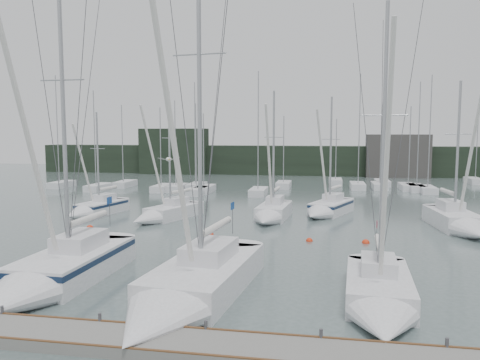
# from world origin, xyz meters

# --- Properties ---
(ground) EXTENTS (160.00, 160.00, 0.00)m
(ground) POSITION_xyz_m (0.00, 0.00, 0.00)
(ground) COLOR #4D5D5B
(ground) RESTS_ON ground
(dock) EXTENTS (24.00, 2.00, 0.40)m
(dock) POSITION_xyz_m (0.00, -5.00, 0.20)
(dock) COLOR slate
(dock) RESTS_ON ground
(far_treeline) EXTENTS (90.00, 4.00, 5.00)m
(far_treeline) POSITION_xyz_m (0.00, 62.00, 2.50)
(far_treeline) COLOR black
(far_treeline) RESTS_ON ground
(far_building_left) EXTENTS (12.00, 3.00, 8.00)m
(far_building_left) POSITION_xyz_m (-20.00, 60.00, 4.00)
(far_building_left) COLOR black
(far_building_left) RESTS_ON ground
(far_building_right) EXTENTS (10.00, 3.00, 7.00)m
(far_building_right) POSITION_xyz_m (18.00, 60.00, 3.50)
(far_building_right) COLOR #3F3C3A
(far_building_right) RESTS_ON ground
(mast_forest) EXTENTS (57.66, 22.96, 14.79)m
(mast_forest) POSITION_xyz_m (1.53, 40.00, 0.48)
(mast_forest) COLOR silver
(mast_forest) RESTS_ON ground
(sailboat_near_left) EXTENTS (3.48, 11.05, 16.52)m
(sailboat_near_left) POSITION_xyz_m (-6.37, -0.14, 0.67)
(sailboat_near_left) COLOR silver
(sailboat_near_left) RESTS_ON ground
(sailboat_near_center) EXTENTS (4.80, 12.05, 18.15)m
(sailboat_near_center) POSITION_xyz_m (0.38, -1.35, 0.62)
(sailboat_near_center) COLOR silver
(sailboat_near_center) RESTS_ON ground
(sailboat_near_right) EXTENTS (3.28, 8.87, 13.56)m
(sailboat_near_right) POSITION_xyz_m (8.35, -0.48, 0.51)
(sailboat_near_right) COLOR silver
(sailboat_near_right) RESTS_ON ground
(sailboat_mid_a) EXTENTS (3.67, 7.23, 9.80)m
(sailboat_mid_a) POSITION_xyz_m (-13.92, 18.40, 0.54)
(sailboat_mid_a) COLOR silver
(sailboat_mid_a) RESTS_ON ground
(sailboat_mid_b) EXTENTS (4.79, 7.87, 11.39)m
(sailboat_mid_b) POSITION_xyz_m (-7.11, 17.24, 0.52)
(sailboat_mid_b) COLOR silver
(sailboat_mid_b) RESTS_ON ground
(sailboat_mid_c) EXTENTS (2.94, 7.39, 11.46)m
(sailboat_mid_c) POSITION_xyz_m (1.81, 18.67, 0.56)
(sailboat_mid_c) COLOR silver
(sailboat_mid_c) RESTS_ON ground
(sailboat_mid_d) EXTENTS (4.99, 7.69, 11.22)m
(sailboat_mid_d) POSITION_xyz_m (6.30, 21.90, 0.56)
(sailboat_mid_d) COLOR silver
(sailboat_mid_d) RESTS_ON ground
(sailboat_mid_e) EXTENTS (3.47, 8.76, 11.96)m
(sailboat_mid_e) POSITION_xyz_m (16.03, 16.77, 0.60)
(sailboat_mid_e) COLOR silver
(sailboat_mid_e) RESTS_ON ground
(buoy_a) EXTENTS (0.55, 0.55, 0.55)m
(buoy_a) POSITION_xyz_m (-1.90, 12.51, 0.00)
(buoy_a) COLOR red
(buoy_a) RESTS_ON ground
(buoy_b) EXTENTS (0.46, 0.46, 0.46)m
(buoy_b) POSITION_xyz_m (5.17, 11.83, 0.00)
(buoy_b) COLOR red
(buoy_b) RESTS_ON ground
(buoy_c) EXTENTS (0.53, 0.53, 0.53)m
(buoy_c) POSITION_xyz_m (-11.49, 13.18, 0.00)
(buoy_c) COLOR red
(buoy_c) RESTS_ON ground
(seagull) EXTENTS (1.09, 0.57, 0.22)m
(seagull) POSITION_xyz_m (-1.80, 3.42, 5.93)
(seagull) COLOR silver
(seagull) RESTS_ON ground
(buoy_d) EXTENTS (0.51, 0.51, 0.51)m
(buoy_d) POSITION_xyz_m (8.87, 11.93, 0.00)
(buoy_d) COLOR red
(buoy_d) RESTS_ON ground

